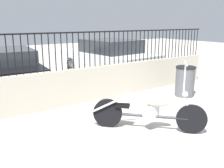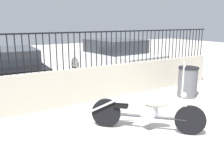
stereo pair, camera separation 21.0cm
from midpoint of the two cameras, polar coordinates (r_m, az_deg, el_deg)
ground_plane at (r=4.82m, az=15.71°, el=-12.05°), size 40.00×40.00×0.00m
low_wall at (r=6.82m, az=-3.58°, el=0.35°), size 8.23×0.18×0.92m
fence_railing at (r=6.65m, az=-3.72°, el=9.09°), size 8.23×0.04×0.92m
motorcycle_dark_grey at (r=4.91m, az=6.05°, el=-6.13°), size 1.66×1.72×1.37m
trash_bin at (r=7.36m, az=15.56°, el=0.62°), size 0.56×0.56×0.85m
car_black at (r=8.40m, az=-24.18°, el=3.16°), size 2.20×4.22×1.29m
car_white at (r=9.84m, az=-1.45°, el=6.11°), size 2.22×4.37×1.41m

